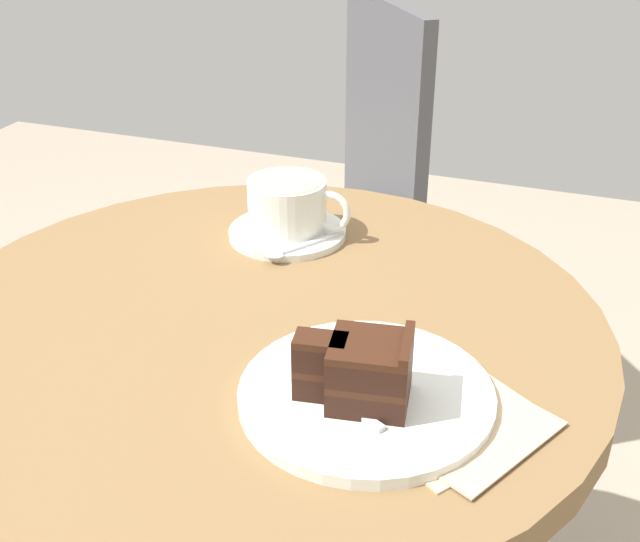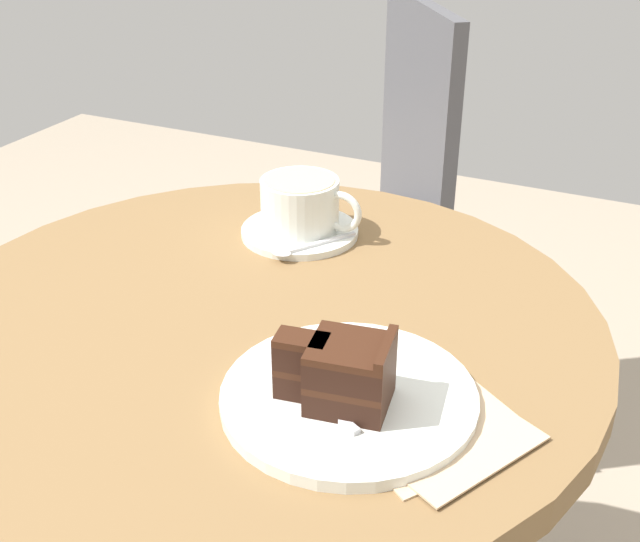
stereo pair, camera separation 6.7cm
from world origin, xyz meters
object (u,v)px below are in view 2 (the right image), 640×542
at_px(napkin, 430,423).
at_px(cafe_chair, 365,208).
at_px(saucer, 300,231).
at_px(teaspoon, 303,247).
at_px(cake_slice, 343,373).
at_px(fork, 299,385).
at_px(cake_plate, 349,397).
at_px(coffee_cup, 301,203).

xyz_separation_m(napkin, cafe_chair, (-0.36, 0.73, -0.16)).
distance_m(saucer, teaspoon, 0.06).
bearing_deg(cafe_chair, cake_slice, -15.70).
xyz_separation_m(cake_slice, fork, (-0.04, 0.00, -0.03)).
height_order(cake_plate, cafe_chair, cafe_chair).
relative_size(teaspoon, cafe_chair, 0.10).
distance_m(saucer, cafe_chair, 0.48).
relative_size(coffee_cup, cake_slice, 1.25).
bearing_deg(napkin, coffee_cup, 132.69).
relative_size(cake_plate, cake_slice, 2.17).
xyz_separation_m(cake_plate, napkin, (0.07, 0.00, -0.00)).
distance_m(coffee_cup, cake_slice, 0.36).
height_order(fork, napkin, fork).
relative_size(coffee_cup, napkin, 0.65).
relative_size(cake_slice, napkin, 0.52).
xyz_separation_m(cake_slice, cafe_chair, (-0.28, 0.75, -0.20)).
bearing_deg(teaspoon, cake_plate, 67.46).
distance_m(cake_plate, cafe_chair, 0.80).
distance_m(saucer, fork, 0.33).
height_order(fork, cafe_chair, cafe_chair).
distance_m(coffee_cup, fork, 0.34).
relative_size(fork, cafe_chair, 0.13).
xyz_separation_m(saucer, teaspoon, (0.03, -0.05, 0.01)).
bearing_deg(fork, cake_plate, -134.79).
height_order(teaspoon, cafe_chair, cafe_chair).
bearing_deg(cake_plate, napkin, 1.03).
bearing_deg(saucer, coffee_cup, 59.63).
height_order(cake_plate, cake_slice, cake_slice).
xyz_separation_m(teaspoon, cafe_chair, (-0.12, 0.49, -0.17)).
xyz_separation_m(cake_plate, fork, (-0.04, -0.01, 0.01)).
height_order(teaspoon, fork, fork).
xyz_separation_m(cake_plate, cafe_chair, (-0.28, 0.73, -0.17)).
xyz_separation_m(teaspoon, fork, (0.12, -0.25, 0.00)).
relative_size(teaspoon, fork, 0.78).
xyz_separation_m(teaspoon, cake_slice, (0.16, -0.25, 0.03)).
relative_size(coffee_cup, cake_plate, 0.58).
height_order(napkin, cafe_chair, cafe_chair).
relative_size(napkin, cafe_chair, 0.22).
xyz_separation_m(cake_plate, cake_slice, (0.00, -0.02, 0.04)).
height_order(saucer, cake_slice, cake_slice).
bearing_deg(cake_slice, cake_plate, 92.92).
height_order(coffee_cup, cake_plate, coffee_cup).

